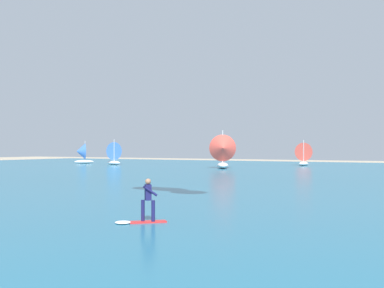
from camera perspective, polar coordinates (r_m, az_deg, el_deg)
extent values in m
cube|color=#236B89|center=(49.14, 18.61, -3.79)|extent=(160.00, 90.00, 0.10)
cube|color=red|center=(18.18, -5.37, -9.39)|extent=(1.33, 1.27, 0.05)
cylinder|color=#19194C|center=(18.21, -5.99, -8.02)|extent=(0.14, 0.14, 0.80)
cylinder|color=#19194C|center=(18.03, -4.74, -8.10)|extent=(0.14, 0.14, 0.80)
cube|color=#19194C|center=(18.04, -5.37, -5.85)|extent=(0.41, 0.41, 0.60)
sphere|color=#9E7051|center=(18.01, -5.36, -4.56)|extent=(0.22, 0.22, 0.22)
cylinder|color=#19194C|center=(18.27, -5.21, -5.63)|extent=(0.43, 0.41, 0.39)
cylinder|color=#19194C|center=(17.83, -5.01, -5.76)|extent=(0.43, 0.41, 0.39)
ellipsoid|color=white|center=(18.07, -8.39, -9.39)|extent=(0.92, 0.92, 0.08)
ellipsoid|color=white|center=(75.68, 13.44, -2.33)|extent=(1.29, 3.45, 0.64)
cylinder|color=silver|center=(75.48, 13.40, -0.80)|extent=(0.11, 0.11, 3.42)
cone|color=#D84C3F|center=(76.20, 13.57, -0.92)|extent=(2.92, 1.59, 2.87)
ellipsoid|color=white|center=(78.39, -9.51, -2.26)|extent=(3.74, 2.30, 0.66)
cylinder|color=silver|center=(78.21, -9.44, -0.73)|extent=(0.11, 0.11, 3.54)
cone|color=#3F72CC|center=(78.87, -9.74, -0.85)|extent=(2.43, 3.32, 2.97)
ellipsoid|color=white|center=(64.20, 3.75, -2.61)|extent=(3.40, 4.56, 0.82)
cylinder|color=silver|center=(64.35, 3.74, -0.29)|extent=(0.14, 0.14, 4.37)
cone|color=#D84C3F|center=(63.40, 3.79, -0.49)|extent=(4.14, 3.43, 3.67)
ellipsoid|color=silver|center=(85.48, -12.97, -2.11)|extent=(3.12, 3.33, 0.64)
cylinder|color=silver|center=(85.46, -12.86, -0.76)|extent=(0.11, 0.11, 3.40)
cone|color=#3F72CC|center=(85.38, -13.36, -0.87)|extent=(3.13, 3.00, 2.86)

